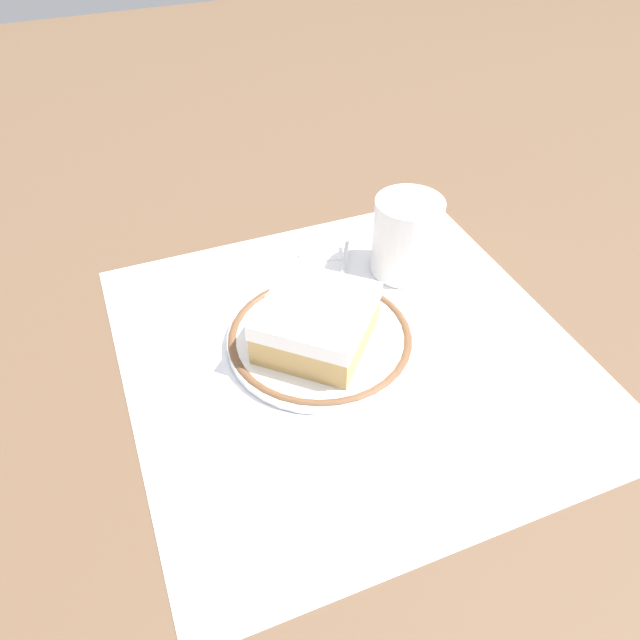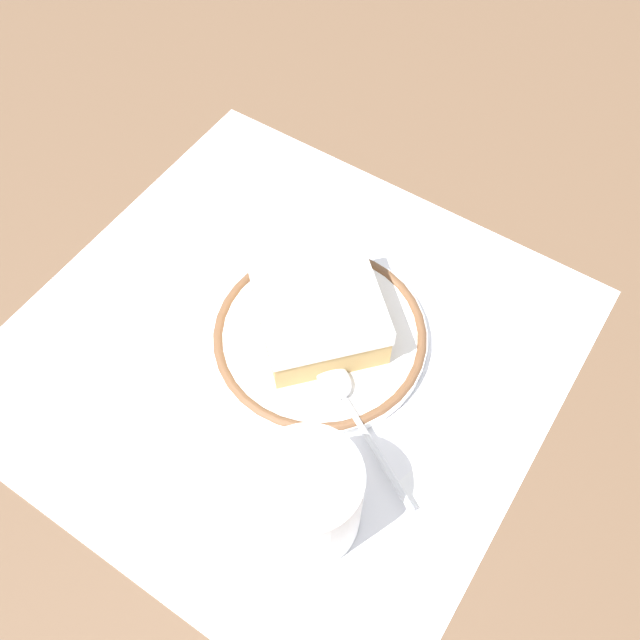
# 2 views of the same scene
# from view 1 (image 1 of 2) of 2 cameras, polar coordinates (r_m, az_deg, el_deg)

# --- Properties ---
(ground_plane) EXTENTS (2.40, 2.40, 0.00)m
(ground_plane) POSITION_cam_1_polar(r_m,az_deg,el_deg) (0.59, 2.86, -2.93)
(ground_plane) COLOR brown
(placemat) EXTENTS (0.43, 0.42, 0.00)m
(placemat) POSITION_cam_1_polar(r_m,az_deg,el_deg) (0.59, 2.86, -2.88)
(placemat) COLOR white
(placemat) RESTS_ON ground_plane
(plate) EXTENTS (0.18, 0.18, 0.01)m
(plate) POSITION_cam_1_polar(r_m,az_deg,el_deg) (0.59, -0.00, -1.70)
(plate) COLOR white
(plate) RESTS_ON placemat
(cake_slice) EXTENTS (0.14, 0.14, 0.05)m
(cake_slice) POSITION_cam_1_polar(r_m,az_deg,el_deg) (0.57, -0.32, -0.23)
(cake_slice) COLOR tan
(cake_slice) RESTS_ON plate
(spoon) EXTENTS (0.12, 0.08, 0.01)m
(spoon) POSITION_cam_1_polar(r_m,az_deg,el_deg) (0.63, 1.74, 2.49)
(spoon) COLOR silver
(spoon) RESTS_ON plate
(cup) EXTENTS (0.07, 0.07, 0.09)m
(cup) POSITION_cam_1_polar(r_m,az_deg,el_deg) (0.67, 7.97, 7.24)
(cup) COLOR white
(cup) RESTS_ON placemat
(sugar_packet) EXTENTS (0.04, 0.06, 0.01)m
(sugar_packet) POSITION_cam_1_polar(r_m,az_deg,el_deg) (0.71, 0.03, 6.36)
(sugar_packet) COLOR white
(sugar_packet) RESTS_ON placemat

